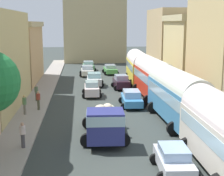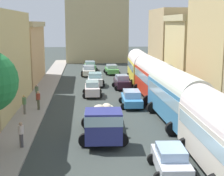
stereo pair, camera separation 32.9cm
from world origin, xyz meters
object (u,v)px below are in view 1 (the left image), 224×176
object	(u,v)px
car_3	(88,66)
pedestrian_1	(25,104)
car_4	(174,160)
car_6	(121,82)
car_1	(94,79)
pedestrian_3	(38,100)
car_5	(132,98)
pedestrian_0	(36,92)
parked_bus_2	(153,76)
car_0	(92,89)
parked_bus_3	(139,66)
car_7	(110,69)
parked_bus_1	(177,94)
pedestrian_2	(23,134)
car_2	(87,71)
cargo_truck_0	(105,122)

from	to	relation	value
car_3	pedestrian_1	size ratio (longest dim) A/B	2.39
car_4	car_6	world-z (taller)	car_6
car_1	pedestrian_3	bearing A→B (deg)	-114.23
car_4	pedestrian_3	distance (m)	16.12
car_5	pedestrian_0	xyz separation A→B (m)	(-9.16, 2.48, 0.25)
parked_bus_2	car_0	bearing A→B (deg)	166.09
parked_bus_3	car_7	distance (m)	9.32
car_7	parked_bus_1	bearing A→B (deg)	-83.69
car_0	car_4	xyz separation A→B (m)	(3.65, -19.61, -0.08)
car_5	pedestrian_3	xyz separation A→B (m)	(-8.54, -1.11, 0.29)
car_3	pedestrian_3	xyz separation A→B (m)	(-5.05, -26.66, 0.28)
car_5	parked_bus_1	bearing A→B (deg)	-64.52
car_6	pedestrian_2	bearing A→B (deg)	-113.47
pedestrian_3	car_7	bearing A→B (deg)	69.38
parked_bus_2	car_4	world-z (taller)	parked_bus_2
parked_bus_1	car_6	xyz separation A→B (m)	(-2.67, 14.51, -1.51)
car_1	car_2	bearing A→B (deg)	94.63
pedestrian_3	pedestrian_0	bearing A→B (deg)	99.74
car_6	pedestrian_1	size ratio (longest dim) A/B	2.05
car_4	car_7	size ratio (longest dim) A/B	0.90
car_4	car_6	bearing A→B (deg)	89.98
car_3	pedestrian_1	xyz separation A→B (m)	(-6.02, -28.17, 0.28)
parked_bus_3	car_6	size ratio (longest dim) A/B	2.43
parked_bus_2	car_1	world-z (taller)	parked_bus_2
parked_bus_1	car_4	world-z (taller)	parked_bus_1
car_3	car_2	bearing A→B (deg)	-92.71
parked_bus_2	pedestrian_2	size ratio (longest dim) A/B	5.64
car_7	car_2	bearing A→B (deg)	-156.86
cargo_truck_0	car_2	bearing A→B (deg)	91.18
parked_bus_1	car_3	bearing A→B (deg)	101.25
car_7	pedestrian_0	world-z (taller)	pedestrian_0
car_5	car_6	world-z (taller)	car_6
parked_bus_1	cargo_truck_0	distance (m)	7.05
parked_bus_1	car_7	bearing A→B (deg)	96.31
car_2	pedestrian_1	distance (m)	22.82
pedestrian_0	pedestrian_2	size ratio (longest dim) A/B	1.01
car_2	pedestrian_3	bearing A→B (deg)	-103.03
cargo_truck_0	pedestrian_1	xyz separation A→B (m)	(-6.33, 6.78, -0.24)
pedestrian_0	pedestrian_3	bearing A→B (deg)	-80.26
cargo_truck_0	car_0	xyz separation A→B (m)	(-0.42, 14.26, -0.47)
pedestrian_0	pedestrian_1	xyz separation A→B (m)	(-0.35, -5.10, 0.03)
cargo_truck_0	car_4	xyz separation A→B (m)	(3.23, -5.35, -0.55)
car_1	pedestrian_1	xyz separation A→B (m)	(-6.42, -13.62, 0.21)
car_0	car_4	world-z (taller)	car_0
cargo_truck_0	car_6	world-z (taller)	cargo_truck_0
car_1	pedestrian_3	world-z (taller)	pedestrian_3
pedestrian_2	car_0	bearing A→B (deg)	72.87
car_6	car_7	size ratio (longest dim) A/B	0.88
parked_bus_3	pedestrian_3	xyz separation A→B (m)	(-11.27, -13.40, -1.28)
car_1	car_7	distance (m)	10.39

